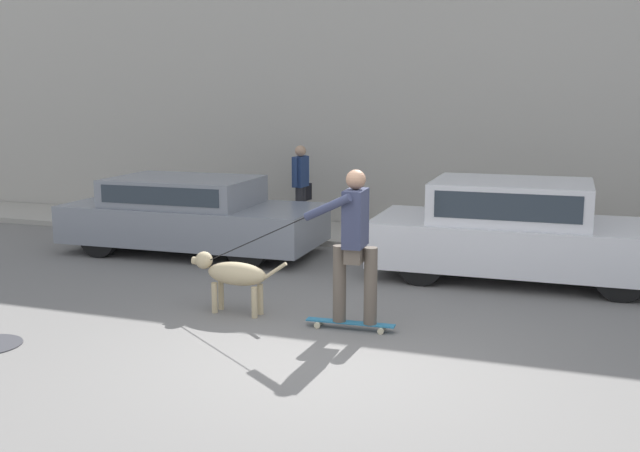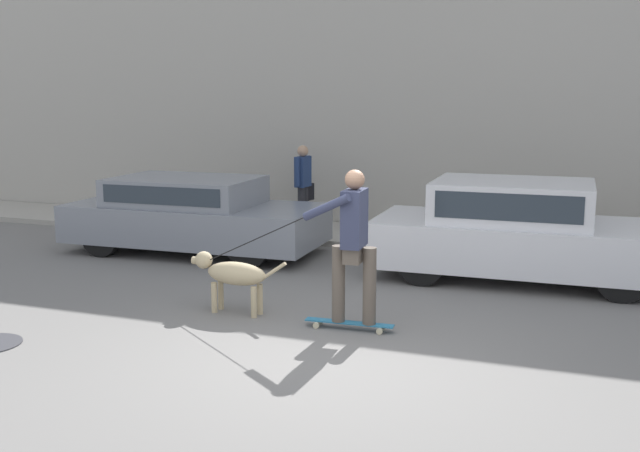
% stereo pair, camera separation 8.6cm
% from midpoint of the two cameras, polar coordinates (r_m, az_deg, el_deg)
% --- Properties ---
extents(ground_plane, '(36.00, 36.00, 0.00)m').
position_cam_midpoint_polar(ground_plane, '(7.53, 0.79, -9.97)').
color(ground_plane, slate).
extents(back_wall, '(32.00, 0.30, 5.94)m').
position_cam_midpoint_polar(back_wall, '(13.90, 10.84, 11.59)').
color(back_wall, '#ADA89E').
rests_on(back_wall, ground_plane).
extents(sidewalk_curb, '(30.00, 1.83, 0.10)m').
position_cam_midpoint_polar(sidewalk_curb, '(13.08, 9.60, -1.15)').
color(sidewalk_curb, '#A39E93').
rests_on(sidewalk_curb, ground_plane).
extents(parked_car_0, '(4.18, 1.91, 1.23)m').
position_cam_midpoint_polar(parked_car_0, '(12.34, -9.44, 0.83)').
color(parked_car_0, black).
rests_on(parked_car_0, ground_plane).
extents(parked_car_1, '(4.13, 1.87, 1.38)m').
position_cam_midpoint_polar(parked_car_1, '(10.77, 15.21, -0.49)').
color(parked_car_1, black).
rests_on(parked_car_1, ground_plane).
extents(dog, '(1.25, 0.31, 0.71)m').
position_cam_midpoint_polar(dog, '(8.90, -6.42, -3.66)').
color(dog, tan).
rests_on(dog, ground_plane).
extents(skateboarder, '(2.39, 0.60, 1.78)m').
position_cam_midpoint_polar(skateboarder, '(8.11, 2.84, -1.06)').
color(skateboarder, beige).
rests_on(skateboarder, ground_plane).
extents(pedestrian_with_bag, '(0.21, 0.65, 1.53)m').
position_cam_midpoint_polar(pedestrian_with_bag, '(13.83, -1.09, 3.33)').
color(pedestrian_with_bag, '#28282D').
rests_on(pedestrian_with_bag, sidewalk_curb).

